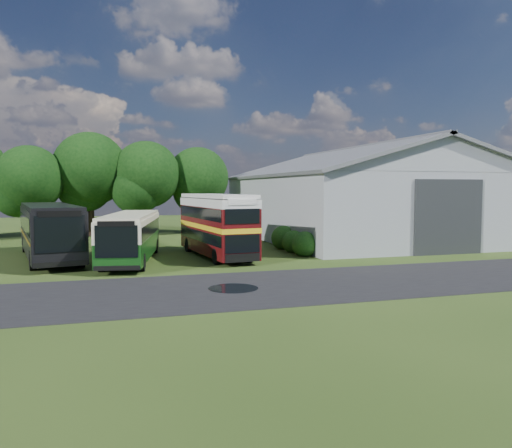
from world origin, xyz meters
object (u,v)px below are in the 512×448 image
object	(u,v)px
storage_shed	(360,191)
bus_green_single	(131,236)
bus_maroon_double	(216,226)
bus_dark_single	(50,230)

from	to	relation	value
storage_shed	bus_green_single	distance (m)	22.45
bus_green_single	bus_maroon_double	bearing A→B (deg)	17.66
storage_shed	bus_maroon_double	xyz separation A→B (m)	(-14.95, -8.59, -2.16)
bus_green_single	bus_dark_single	distance (m)	5.48
storage_shed	bus_maroon_double	distance (m)	17.37
storage_shed	bus_green_single	xyz separation A→B (m)	(-20.30, -9.23, -2.62)
bus_maroon_double	bus_green_single	bearing A→B (deg)	-178.85
bus_green_single	bus_dark_single	world-z (taller)	bus_dark_single
storage_shed	bus_green_single	size ratio (longest dim) A/B	2.30
bus_dark_single	bus_green_single	bearing A→B (deg)	-38.90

